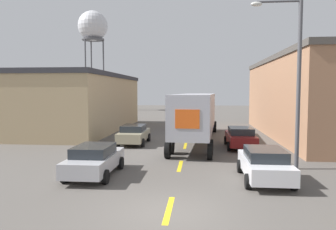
{
  "coord_description": "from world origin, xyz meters",
  "views": [
    {
      "loc": [
        0.97,
        -10.23,
        3.89
      ],
      "look_at": [
        -0.95,
        9.89,
        2.42
      ],
      "focal_mm": 35.0,
      "sensor_mm": 36.0,
      "label": 1
    }
  ],
  "objects_px": {
    "semi_truck": "(197,113)",
    "street_lamp": "(293,72)",
    "parked_car_left_near": "(95,160)",
    "parked_car_left_far": "(134,134)",
    "water_tower": "(93,27)",
    "parked_car_right_near": "(264,164)",
    "parked_car_right_mid": "(240,137)"
  },
  "relations": [
    {
      "from": "semi_truck",
      "to": "street_lamp",
      "type": "height_order",
      "value": "street_lamp"
    },
    {
      "from": "parked_car_left_near",
      "to": "parked_car_left_far",
      "type": "height_order",
      "value": "same"
    },
    {
      "from": "water_tower",
      "to": "parked_car_right_near",
      "type": "bearing_deg",
      "value": -64.57
    },
    {
      "from": "parked_car_right_mid",
      "to": "street_lamp",
      "type": "xyz_separation_m",
      "value": [
        1.75,
        -5.99,
        4.09
      ]
    },
    {
      "from": "parked_car_right_near",
      "to": "parked_car_left_far",
      "type": "bearing_deg",
      "value": 129.52
    },
    {
      "from": "parked_car_left_near",
      "to": "water_tower",
      "type": "distance_m",
      "value": 56.45
    },
    {
      "from": "parked_car_right_near",
      "to": "parked_car_left_far",
      "type": "relative_size",
      "value": 1.0
    },
    {
      "from": "parked_car_left_near",
      "to": "parked_car_right_mid",
      "type": "relative_size",
      "value": 1.0
    },
    {
      "from": "parked_car_left_far",
      "to": "water_tower",
      "type": "relative_size",
      "value": 0.21
    },
    {
      "from": "semi_truck",
      "to": "parked_car_left_near",
      "type": "height_order",
      "value": "semi_truck"
    },
    {
      "from": "parked_car_left_far",
      "to": "street_lamp",
      "type": "distance_m",
      "value": 12.33
    },
    {
      "from": "parked_car_right_near",
      "to": "water_tower",
      "type": "relative_size",
      "value": 0.21
    },
    {
      "from": "semi_truck",
      "to": "parked_car_left_far",
      "type": "height_order",
      "value": "semi_truck"
    },
    {
      "from": "semi_truck",
      "to": "water_tower",
      "type": "relative_size",
      "value": 0.77
    },
    {
      "from": "water_tower",
      "to": "parked_car_right_mid",
      "type": "bearing_deg",
      "value": -60.44
    },
    {
      "from": "street_lamp",
      "to": "parked_car_right_mid",
      "type": "bearing_deg",
      "value": 106.27
    },
    {
      "from": "parked_car_right_near",
      "to": "street_lamp",
      "type": "xyz_separation_m",
      "value": [
        1.75,
        2.34,
        4.09
      ]
    },
    {
      "from": "parked_car_right_near",
      "to": "parked_car_right_mid",
      "type": "height_order",
      "value": "same"
    },
    {
      "from": "parked_car_left_far",
      "to": "street_lamp",
      "type": "xyz_separation_m",
      "value": [
        9.37,
        -6.9,
        4.09
      ]
    },
    {
      "from": "parked_car_left_near",
      "to": "street_lamp",
      "type": "xyz_separation_m",
      "value": [
        9.37,
        2.21,
        4.09
      ]
    },
    {
      "from": "parked_car_right_near",
      "to": "parked_car_right_mid",
      "type": "bearing_deg",
      "value": 90.0
    },
    {
      "from": "parked_car_left_near",
      "to": "water_tower",
      "type": "xyz_separation_m",
      "value": [
        -16.87,
        51.38,
        16.19
      ]
    },
    {
      "from": "semi_truck",
      "to": "parked_car_left_near",
      "type": "bearing_deg",
      "value": -109.3
    },
    {
      "from": "water_tower",
      "to": "parked_car_left_near",
      "type": "bearing_deg",
      "value": -71.82
    },
    {
      "from": "street_lamp",
      "to": "parked_car_left_near",
      "type": "bearing_deg",
      "value": -166.73
    },
    {
      "from": "parked_car_left_near",
      "to": "parked_car_left_far",
      "type": "relative_size",
      "value": 1.0
    },
    {
      "from": "parked_car_right_near",
      "to": "street_lamp",
      "type": "height_order",
      "value": "street_lamp"
    },
    {
      "from": "parked_car_right_near",
      "to": "parked_car_right_mid",
      "type": "xyz_separation_m",
      "value": [
        0.0,
        8.33,
        0.0
      ]
    },
    {
      "from": "semi_truck",
      "to": "street_lamp",
      "type": "distance_m",
      "value": 10.2
    },
    {
      "from": "water_tower",
      "to": "semi_truck",
      "type": "bearing_deg",
      "value": -62.02
    },
    {
      "from": "parked_car_left_far",
      "to": "water_tower",
      "type": "height_order",
      "value": "water_tower"
    },
    {
      "from": "parked_car_right_near",
      "to": "parked_car_left_near",
      "type": "bearing_deg",
      "value": 179.04
    }
  ]
}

